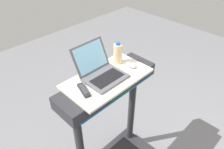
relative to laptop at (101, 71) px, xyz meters
The scene contains 5 objects.
desk_board 0.08m from the laptop, 60.36° to the right, with size 0.70×0.39×0.02m, color beige.
laptop is the anchor object (origin of this frame).
computer_mouse 0.28m from the laptop, 18.00° to the right, with size 0.06×0.10×0.03m, color #B2B2B7.
water_bottle 0.24m from the laptop, ahead, with size 0.07×0.07×0.20m.
tv_remote 0.22m from the laptop, 167.14° to the right, with size 0.09×0.17×0.02m.
Camera 1 is at (-0.93, -0.28, 2.22)m, focal length 34.36 mm.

